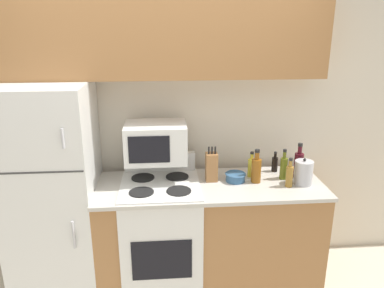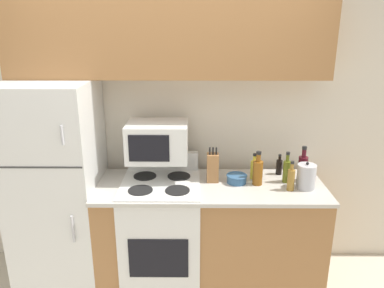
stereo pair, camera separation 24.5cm
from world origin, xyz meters
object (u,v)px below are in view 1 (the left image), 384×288
Objects in this scene: bottle_whiskey at (256,169)px; bottle_vinegar at (289,175)px; refrigerator at (54,192)px; microwave at (156,142)px; kettle at (303,173)px; bowl at (235,177)px; bottle_soy_sauce at (275,164)px; bottle_cooking_spray at (251,167)px; stove at (162,233)px; bottle_wine_red at (299,164)px; knife_block at (212,167)px; bottle_olive_oil at (284,167)px.

bottle_vinegar is at bearing -24.39° from bottle_whiskey.
microwave is at bearing 5.61° from refrigerator.
kettle is (1.18, -0.19, -0.23)m from microwave.
microwave is 0.71m from bowl.
bottle_vinegar reaches higher than bowl.
bottle_soy_sauce is (-0.02, 0.32, -0.02)m from bottle_vinegar.
bottle_vinegar is at bearing -41.77° from bottle_cooking_spray.
bottle_wine_red is at bearing 3.69° from stove.
bowl is 0.18m from bottle_whiskey.
bottle_vinegar reaches higher than bottle_cooking_spray.
microwave is at bearing 177.64° from bottle_wine_red.
microwave is 1.20m from bottle_wine_red.
refrigerator is at bearing -177.18° from bottle_cooking_spray.
refrigerator is at bearing 177.13° from stove.
refrigerator reaches higher than knife_block.
microwave is 0.83m from bottle_cooking_spray.
microwave is at bearing 102.35° from stove.
microwave is 2.04× the size of bottle_vinegar.
bottle_olive_oil is at bearing 0.24° from refrigerator.
bottle_olive_oil is at bearing -15.82° from bottle_cooking_spray.
kettle is at bearing -10.30° from knife_block.
bottle_wine_red reaches higher than bottle_olive_oil.
bowl is at bearing -0.19° from refrigerator.
bottle_whiskey is at bearing -84.25° from bottle_cooking_spray.
knife_block is at bearing 169.70° from kettle.
bottle_wine_red reaches higher than knife_block.
refrigerator is at bearing -179.76° from bottle_olive_oil.
bottle_cooking_spray and kettle have the same top height.
kettle is at bearing -93.38° from bottle_wine_red.
bottle_cooking_spray is (1.62, 0.08, 0.13)m from refrigerator.
bottle_whiskey is at bearing -1.28° from refrigerator.
bottle_soy_sauce is at bearing 117.70° from kettle.
bottle_olive_oil is (0.60, -0.02, -0.02)m from knife_block.
bowl is (0.20, -0.03, -0.08)m from knife_block.
bottle_vinegar is 0.34m from bottle_cooking_spray.
stove is 4.96× the size of kettle.
bottle_wine_red is (2.01, 0.03, 0.17)m from refrigerator.
kettle reaches higher than bottle_soy_sauce.
bottle_olive_oil reaches higher than bottle_cooking_spray.
bottle_vinegar is at bearing -5.76° from stove.
refrigerator is 1.29m from knife_block.
bottle_soy_sauce is at bearing 12.38° from stove.
microwave reaches higher than bottle_cooking_spray.
stove is at bearing -170.97° from bottle_cooking_spray.
stove is at bearing -170.83° from knife_block.
stove is 3.90× the size of bottle_whiskey.
bottle_soy_sauce is 0.82× the size of kettle.
refrigerator is 2.02m from bottle_wine_red.
bottle_cooking_spray is 0.12m from bottle_whiskey.
bottle_whiskey is at bearing -169.59° from bottle_olive_oil.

